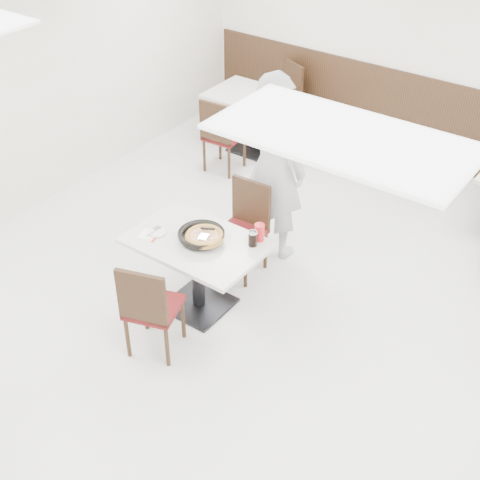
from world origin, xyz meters
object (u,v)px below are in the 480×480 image
Objects in this scene: side_plate at (157,232)px; red_cup at (259,232)px; chair_near at (153,305)px; pizza_pan at (201,237)px; bg_table_left at (255,123)px; main_table at (198,274)px; bg_chair_left_far at (281,100)px; chair_far at (240,232)px; bg_chair_left_near at (224,134)px; pizza at (204,237)px; diner_person at (273,166)px; cola_glass at (253,239)px.

red_cup is (0.79, 0.45, 0.07)m from side_plate.
pizza_pan is at bearing 72.00° from chair_near.
pizza_pan is at bearing -63.78° from bg_table_left.
main_table is 1.26× the size of chair_near.
chair_far is at bearing 139.64° from bg_chair_left_far.
bg_chair_left_near is 1.00× the size of bg_chair_left_far.
chair_near is 0.73m from pizza.
chair_far reaches higher than side_plate.
pizza_pan is (-0.00, 0.66, 0.32)m from chair_near.
chair_far is at bearing 96.95° from pizza.
bg_table_left is at bearing 93.59° from chair_near.
bg_chair_left_near reaches higher than pizza.
chair_far is at bearing 89.72° from diner_person.
bg_chair_left_near is (-1.37, 2.22, 0.10)m from main_table.
bg_chair_left_near reaches higher than bg_table_left.
pizza is at bearing 94.88° from chair_far.
bg_table_left is (-1.80, 2.53, -0.45)m from red_cup.
pizza_pan reaches higher than side_plate.
bg_chair_left_far reaches higher than pizza.
main_table is at bearing 75.42° from chair_near.
bg_chair_left_far reaches higher than red_cup.
diner_person reaches higher than side_plate.
bg_table_left is (-1.40, 3.50, -0.10)m from chair_near.
chair_near and bg_chair_left_near have the same top height.
red_cup is (0.44, 0.33, 0.45)m from main_table.
pizza is 0.36× the size of bg_chair_left_near.
main_table is 0.64m from chair_near.
side_plate is 1.35m from diner_person.
red_cup is at bearing 37.27° from pizza_pan.
pizza_pan is at bearing -142.73° from red_cup.
main_table is at bearing -142.78° from red_cup.
bg_chair_left_far is at bearing -66.13° from chair_far.
diner_person is (0.03, 1.16, 0.60)m from main_table.
bg_chair_left_far reaches higher than bg_table_left.
pizza is 2.08× the size of side_plate.
chair_far is 0.89m from side_plate.
bg_table_left is at bearing 114.71° from bg_chair_left_far.
bg_table_left is at bearing 116.22° from pizza_pan.
side_plate is at bearing -150.51° from red_cup.
red_cup is (0.40, 0.97, 0.35)m from chair_near.
pizza is 3.76m from bg_chair_left_far.
side_plate is 0.17× the size of bg_chair_left_far.
bg_chair_left_near is (-1.41, 2.19, -0.32)m from pizza_pan.
bg_chair_left_near is (-1.41, 2.85, 0.00)m from chair_near.
bg_chair_left_near is (-1.37, 1.56, 0.00)m from chair_far.
pizza is 2.12× the size of red_cup.
main_table is at bearing -143.29° from pizza_pan.
cola_glass reaches higher than bg_table_left.
chair_near is 5.94× the size of red_cup.
pizza_pan is 0.42m from side_plate.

